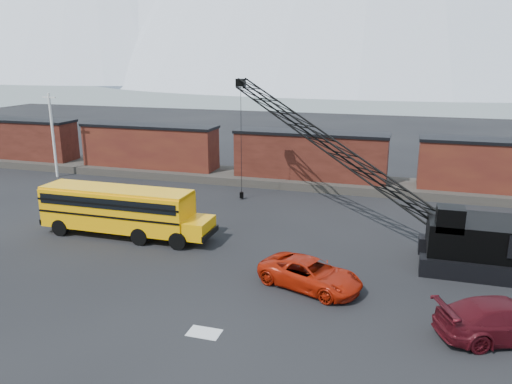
# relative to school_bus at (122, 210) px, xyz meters

# --- Properties ---
(ground) EXTENTS (160.00, 160.00, 0.00)m
(ground) POSITION_rel_school_bus_xyz_m (9.11, -5.44, -1.79)
(ground) COLOR black
(ground) RESTS_ON ground
(gravel_berm) EXTENTS (120.00, 5.00, 0.70)m
(gravel_berm) POSITION_rel_school_bus_xyz_m (9.11, 16.56, -1.44)
(gravel_berm) COLOR #433E37
(gravel_berm) RESTS_ON ground
(boxcar_west_far) EXTENTS (13.70, 3.10, 4.17)m
(boxcar_west_far) POSITION_rel_school_bus_xyz_m (-22.89, 16.56, 0.97)
(boxcar_west_far) COLOR #572118
(boxcar_west_far) RESTS_ON gravel_berm
(boxcar_west_near) EXTENTS (13.70, 3.10, 4.17)m
(boxcar_west_near) POSITION_rel_school_bus_xyz_m (-6.89, 16.56, 0.97)
(boxcar_west_near) COLOR #461714
(boxcar_west_near) RESTS_ON gravel_berm
(boxcar_mid) EXTENTS (13.70, 3.10, 4.17)m
(boxcar_mid) POSITION_rel_school_bus_xyz_m (9.11, 16.56, 0.97)
(boxcar_mid) COLOR #572118
(boxcar_mid) RESTS_ON gravel_berm
(boxcar_east_near) EXTENTS (13.70, 3.10, 4.17)m
(boxcar_east_near) POSITION_rel_school_bus_xyz_m (25.11, 16.56, 0.97)
(boxcar_east_near) COLOR #461714
(boxcar_east_near) RESTS_ON gravel_berm
(utility_pole) EXTENTS (1.40, 0.24, 8.00)m
(utility_pole) POSITION_rel_school_bus_xyz_m (-14.89, 12.56, 2.36)
(utility_pole) COLOR silver
(utility_pole) RESTS_ON ground
(snow_patch) EXTENTS (1.40, 0.90, 0.02)m
(snow_patch) POSITION_rel_school_bus_xyz_m (9.61, -9.44, -1.78)
(snow_patch) COLOR silver
(snow_patch) RESTS_ON ground
(school_bus) EXTENTS (11.65, 2.65, 3.19)m
(school_bus) POSITION_rel_school_bus_xyz_m (0.00, 0.00, 0.00)
(school_bus) COLOR #FFAA05
(school_bus) RESTS_ON ground
(red_pickup) EXTENTS (5.86, 4.14, 1.48)m
(red_pickup) POSITION_rel_school_bus_xyz_m (13.10, -3.89, -1.05)
(red_pickup) COLOR #B21D08
(red_pickup) RESTS_ON ground
(maroon_suv) EXTENTS (6.25, 4.40, 1.68)m
(maroon_suv) POSITION_rel_school_bus_xyz_m (21.73, -6.15, -0.95)
(maroon_suv) COLOR #490D14
(maroon_suv) RESTS_ON ground
(crawler_crane) EXTENTS (19.71, 11.84, 9.85)m
(crawler_crane) POSITION_rel_school_bus_xyz_m (12.19, 5.68, 4.01)
(crawler_crane) COLOR black
(crawler_crane) RESTS_ON ground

